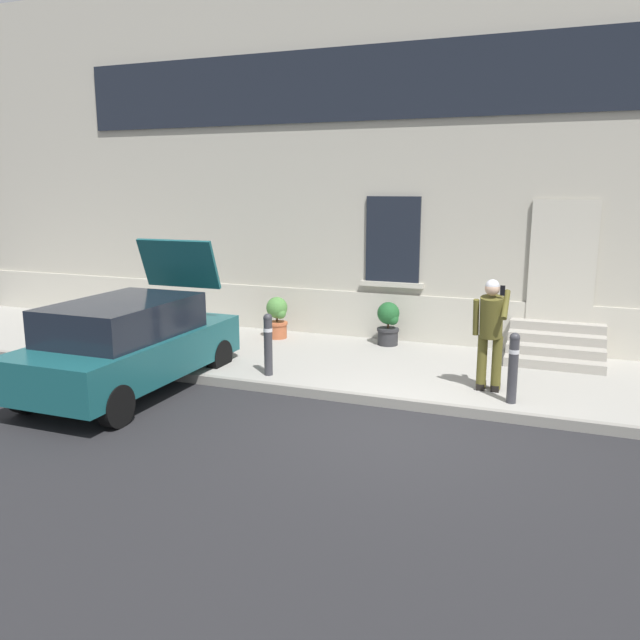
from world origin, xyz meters
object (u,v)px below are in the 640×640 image
(bollard_near_person, at_px, (513,365))
(person_on_phone, at_px, (491,328))
(planter_terracotta, at_px, (277,316))
(planter_charcoal, at_px, (389,322))
(bollard_far_left, at_px, (268,342))
(hatchback_car_teal, at_px, (130,343))

(bollard_near_person, distance_m, person_on_phone, 0.72)
(planter_terracotta, distance_m, planter_charcoal, 2.32)
(bollard_near_person, bearing_deg, planter_charcoal, 133.36)
(bollard_far_left, relative_size, person_on_phone, 0.60)
(hatchback_car_teal, bearing_deg, planter_charcoal, 51.11)
(hatchback_car_teal, height_order, bollard_near_person, hatchback_car_teal)
(bollard_far_left, distance_m, person_on_phone, 3.57)
(person_on_phone, relative_size, planter_terracotta, 2.03)
(hatchback_car_teal, xyz_separation_m, bollard_far_left, (1.87, 1.17, -0.09))
(bollard_far_left, height_order, person_on_phone, person_on_phone)
(bollard_near_person, height_order, planter_terracotta, bollard_near_person)
(bollard_near_person, bearing_deg, hatchback_car_teal, -168.50)
(planter_charcoal, bearing_deg, hatchback_car_teal, -128.89)
(bollard_far_left, relative_size, planter_terracotta, 1.22)
(hatchback_car_teal, distance_m, person_on_phone, 5.63)
(planter_charcoal, bearing_deg, person_on_phone, -46.42)
(bollard_near_person, relative_size, planter_charcoal, 1.22)
(hatchback_car_teal, height_order, planter_charcoal, hatchback_car_teal)
(bollard_far_left, distance_m, planter_terracotta, 2.70)
(bollard_near_person, xyz_separation_m, planter_charcoal, (-2.60, 2.76, -0.11))
(bollard_near_person, relative_size, planter_terracotta, 1.22)
(hatchback_car_teal, relative_size, planter_terracotta, 4.73)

